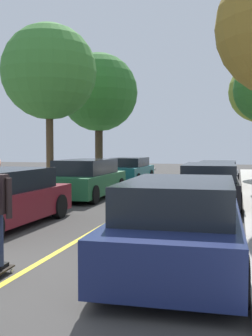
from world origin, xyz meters
name	(u,v)px	position (x,y,z in m)	size (l,w,h in m)	color
ground	(16,276)	(0.00, 0.00, 0.00)	(80.00, 80.00, 0.00)	#3D3A38
center_line	(101,226)	(0.00, 4.00, 0.00)	(0.12, 39.20, 0.01)	gold
parked_car_left_nearest	(1,199)	(-2.30, 3.29, 0.68)	(1.89, 4.52, 1.38)	maroon
parked_car_left_near	(87,179)	(-2.30, 9.14, 0.71)	(1.89, 4.61, 1.45)	#1E5B33
parked_car_left_far	(129,171)	(-2.30, 15.45, 0.66)	(1.87, 4.32, 1.34)	#196066
parked_car_right_nearest	(180,225)	(2.30, 1.05, 0.69)	(2.07, 4.39, 1.41)	navy
parked_car_right_near	(210,185)	(2.30, 8.13, 0.69)	(2.01, 4.28, 1.38)	black
parked_car_right_far	(218,175)	(2.30, 13.99, 0.63)	(1.89, 4.20, 1.26)	#38383D
street_tree_left_nearest	(49,72)	(-4.38, 10.35, 4.98)	(3.92, 3.92, 6.82)	#4C3823
street_tree_left_near	(99,93)	(-4.38, 16.63, 4.92)	(4.33, 4.33, 6.97)	#3D2D1E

